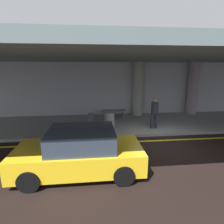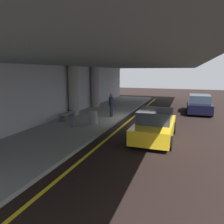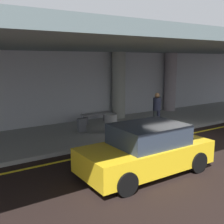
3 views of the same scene
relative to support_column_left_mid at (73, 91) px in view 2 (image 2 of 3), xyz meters
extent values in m
plane|color=black|center=(0.00, -4.79, -1.97)|extent=(60.00, 60.00, 0.00)
cube|color=gray|center=(0.00, -1.69, -1.90)|extent=(26.00, 4.20, 0.15)
cube|color=yellow|center=(0.00, -4.33, -1.97)|extent=(26.00, 0.14, 0.01)
cylinder|color=gray|center=(0.00, 0.00, 0.00)|extent=(0.76, 0.76, 3.65)
cylinder|color=gray|center=(4.00, 0.00, 0.00)|extent=(0.76, 0.76, 3.65)
cube|color=slate|center=(0.00, -2.19, 1.97)|extent=(28.00, 13.20, 0.30)
cube|color=#ACAFB7|center=(0.00, 0.56, -0.07)|extent=(26.00, 0.30, 3.80)
cube|color=yellow|center=(-3.58, -6.61, -1.42)|extent=(4.10, 1.80, 0.70)
cube|color=#2D3847|center=(-3.48, -6.61, -0.77)|extent=(2.10, 1.60, 0.60)
cylinder|color=black|center=(-2.23, -5.76, -1.65)|extent=(0.64, 0.22, 0.64)
cylinder|color=black|center=(-2.23, -7.46, -1.65)|extent=(0.64, 0.22, 0.64)
cylinder|color=black|center=(-4.93, -5.76, -1.65)|extent=(0.64, 0.22, 0.64)
cylinder|color=black|center=(-4.93, -7.46, -1.65)|extent=(0.64, 0.22, 0.64)
cube|color=black|center=(4.69, -9.07, -1.42)|extent=(4.10, 1.80, 0.70)
cube|color=#2D3847|center=(4.79, -9.07, -0.77)|extent=(2.10, 1.60, 0.60)
cylinder|color=black|center=(6.04, -8.22, -1.65)|extent=(0.64, 0.22, 0.64)
cylinder|color=black|center=(6.04, -9.92, -1.65)|extent=(0.64, 0.22, 0.64)
cylinder|color=black|center=(3.34, -8.22, -1.65)|extent=(0.64, 0.22, 0.64)
cylinder|color=black|center=(3.34, -9.92, -1.65)|extent=(0.64, 0.22, 0.64)
cylinder|color=#252B2B|center=(0.11, -2.94, -1.42)|extent=(0.16, 0.16, 0.82)
cylinder|color=#24263C|center=(0.33, -2.94, -1.42)|extent=(0.16, 0.16, 0.82)
cylinder|color=#1C1F30|center=(0.22, -2.94, -0.69)|extent=(0.38, 0.38, 0.62)
sphere|color=brown|center=(0.22, -2.94, -0.26)|extent=(0.24, 0.24, 0.24)
cube|color=#565961|center=(-3.24, -1.74, -1.51)|extent=(0.36, 0.22, 0.62)
cylinder|color=slate|center=(-3.24, -1.74, -1.06)|extent=(0.02, 0.02, 0.28)
cube|color=slate|center=(-1.74, -0.45, -1.38)|extent=(1.60, 0.50, 0.06)
cube|color=#4C4C51|center=(-2.36, -0.45, -1.61)|extent=(0.10, 0.40, 0.42)
cube|color=#4C4C51|center=(-1.12, -0.45, -1.61)|extent=(0.10, 0.40, 0.42)
cylinder|color=gray|center=(-2.21, -2.58, -1.40)|extent=(0.56, 0.56, 0.85)
camera|label=1|loc=(-3.06, -12.06, 1.43)|focal=28.57mm
camera|label=2|loc=(-14.21, -8.06, 1.43)|focal=34.41mm
camera|label=3|loc=(-8.79, -12.69, 1.43)|focal=44.30mm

